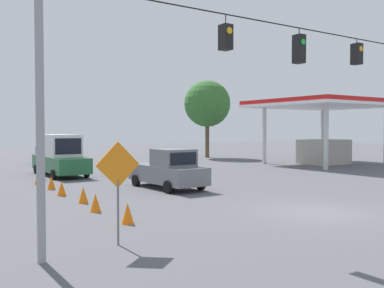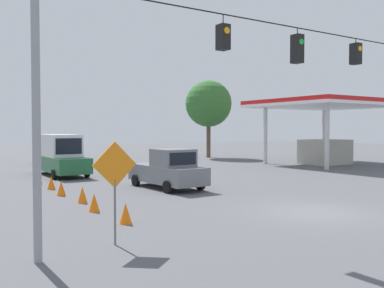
{
  "view_description": "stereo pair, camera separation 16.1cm",
  "coord_description": "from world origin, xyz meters",
  "px_view_note": "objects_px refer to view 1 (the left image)",
  "views": [
    {
      "loc": [
        12.86,
        10.89,
        3.19
      ],
      "look_at": [
        -1.06,
        -10.22,
        2.28
      ],
      "focal_mm": 40.0,
      "sensor_mm": 36.0,
      "label": 1
    },
    {
      "loc": [
        12.72,
        10.97,
        3.19
      ],
      "look_at": [
        -1.06,
        -10.22,
        2.28
      ],
      "focal_mm": 40.0,
      "sensor_mm": 36.0,
      "label": 2
    }
  ],
  "objects_px": {
    "box_truck_green_withflow_far": "(60,155)",
    "traffic_cone_second": "(95,203)",
    "sedan_blue_withflow_deep": "(53,153)",
    "traffic_cone_farthest": "(38,179)",
    "work_zone_sign": "(118,173)",
    "traffic_cone_third": "(83,195)",
    "pickup_truck_grey_withflow_mid": "(169,170)",
    "gas_station": "(324,118)",
    "traffic_cone_fourth": "(62,188)",
    "overhead_signal_span": "(330,89)",
    "tree_horizon_right": "(207,104)",
    "traffic_cone_nearest": "(128,213)",
    "traffic_cone_fifth": "(51,183)"
  },
  "relations": [
    {
      "from": "sedan_blue_withflow_deep",
      "to": "tree_horizon_right",
      "type": "distance_m",
      "value": 17.42
    },
    {
      "from": "box_truck_green_withflow_far",
      "to": "traffic_cone_second",
      "type": "bearing_deg",
      "value": 79.23
    },
    {
      "from": "traffic_cone_farthest",
      "to": "work_zone_sign",
      "type": "relative_size",
      "value": 0.25
    },
    {
      "from": "traffic_cone_second",
      "to": "traffic_cone_third",
      "type": "bearing_deg",
      "value": -96.93
    },
    {
      "from": "box_truck_green_withflow_far",
      "to": "traffic_cone_nearest",
      "type": "bearing_deg",
      "value": 81.44
    },
    {
      "from": "overhead_signal_span",
      "to": "tree_horizon_right",
      "type": "height_order",
      "value": "tree_horizon_right"
    },
    {
      "from": "traffic_cone_second",
      "to": "work_zone_sign",
      "type": "height_order",
      "value": "work_zone_sign"
    },
    {
      "from": "traffic_cone_farthest",
      "to": "gas_station",
      "type": "xyz_separation_m",
      "value": [
        -25.01,
        -0.46,
        3.8
      ]
    },
    {
      "from": "tree_horizon_right",
      "to": "work_zone_sign",
      "type": "bearing_deg",
      "value": 50.65
    },
    {
      "from": "traffic_cone_nearest",
      "to": "gas_station",
      "type": "distance_m",
      "value": 28.18
    },
    {
      "from": "box_truck_green_withflow_far",
      "to": "traffic_cone_nearest",
      "type": "distance_m",
      "value": 16.36
    },
    {
      "from": "pickup_truck_grey_withflow_mid",
      "to": "traffic_cone_fifth",
      "type": "height_order",
      "value": "pickup_truck_grey_withflow_mid"
    },
    {
      "from": "sedan_blue_withflow_deep",
      "to": "traffic_cone_farthest",
      "type": "relative_size",
      "value": 6.15
    },
    {
      "from": "box_truck_green_withflow_far",
      "to": "traffic_cone_third",
      "type": "bearing_deg",
      "value": 78.52
    },
    {
      "from": "pickup_truck_grey_withflow_mid",
      "to": "traffic_cone_third",
      "type": "height_order",
      "value": "pickup_truck_grey_withflow_mid"
    },
    {
      "from": "pickup_truck_grey_withflow_mid",
      "to": "traffic_cone_second",
      "type": "relative_size",
      "value": 7.34
    },
    {
      "from": "traffic_cone_fourth",
      "to": "traffic_cone_fifth",
      "type": "height_order",
      "value": "same"
    },
    {
      "from": "sedan_blue_withflow_deep",
      "to": "gas_station",
      "type": "relative_size",
      "value": 0.38
    },
    {
      "from": "box_truck_green_withflow_far",
      "to": "traffic_cone_farthest",
      "type": "xyz_separation_m",
      "value": [
        2.43,
        4.17,
        -1.03
      ]
    },
    {
      "from": "overhead_signal_span",
      "to": "traffic_cone_fourth",
      "type": "height_order",
      "value": "overhead_signal_span"
    },
    {
      "from": "traffic_cone_third",
      "to": "traffic_cone_fourth",
      "type": "distance_m",
      "value": 2.51
    },
    {
      "from": "pickup_truck_grey_withflow_mid",
      "to": "traffic_cone_nearest",
      "type": "distance_m",
      "value": 8.55
    },
    {
      "from": "traffic_cone_nearest",
      "to": "traffic_cone_third",
      "type": "xyz_separation_m",
      "value": [
        -0.1,
        -4.69,
        0.0
      ]
    },
    {
      "from": "traffic_cone_second",
      "to": "traffic_cone_fourth",
      "type": "distance_m",
      "value": 4.63
    },
    {
      "from": "gas_station",
      "to": "work_zone_sign",
      "type": "xyz_separation_m",
      "value": [
        26.33,
        14.69,
        -2.17
      ]
    },
    {
      "from": "traffic_cone_fourth",
      "to": "box_truck_green_withflow_far",
      "type": "bearing_deg",
      "value": -105.68
    },
    {
      "from": "traffic_cone_nearest",
      "to": "traffic_cone_farthest",
      "type": "relative_size",
      "value": 1.0
    },
    {
      "from": "traffic_cone_second",
      "to": "tree_horizon_right",
      "type": "distance_m",
      "value": 31.96
    },
    {
      "from": "traffic_cone_nearest",
      "to": "traffic_cone_fifth",
      "type": "relative_size",
      "value": 1.0
    },
    {
      "from": "traffic_cone_second",
      "to": "traffic_cone_fifth",
      "type": "distance_m",
      "value": 7.05
    },
    {
      "from": "traffic_cone_fourth",
      "to": "work_zone_sign",
      "type": "relative_size",
      "value": 0.25
    },
    {
      "from": "traffic_cone_farthest",
      "to": "work_zone_sign",
      "type": "height_order",
      "value": "work_zone_sign"
    },
    {
      "from": "traffic_cone_fifth",
      "to": "traffic_cone_farthest",
      "type": "height_order",
      "value": "same"
    },
    {
      "from": "traffic_cone_third",
      "to": "overhead_signal_span",
      "type": "bearing_deg",
      "value": 132.52
    },
    {
      "from": "traffic_cone_fifth",
      "to": "traffic_cone_fourth",
      "type": "bearing_deg",
      "value": 85.81
    },
    {
      "from": "sedan_blue_withflow_deep",
      "to": "pickup_truck_grey_withflow_mid",
      "type": "bearing_deg",
      "value": 92.01
    },
    {
      "from": "sedan_blue_withflow_deep",
      "to": "traffic_cone_third",
      "type": "bearing_deg",
      "value": 77.9
    },
    {
      "from": "pickup_truck_grey_withflow_mid",
      "to": "traffic_cone_fourth",
      "type": "height_order",
      "value": "pickup_truck_grey_withflow_mid"
    },
    {
      "from": "traffic_cone_third",
      "to": "traffic_cone_farthest",
      "type": "xyz_separation_m",
      "value": [
        0.11,
        -7.28,
        0.0
      ]
    },
    {
      "from": "box_truck_green_withflow_far",
      "to": "traffic_cone_second",
      "type": "relative_size",
      "value": 9.22
    },
    {
      "from": "traffic_cone_third",
      "to": "sedan_blue_withflow_deep",
      "type": "bearing_deg",
      "value": -102.1
    },
    {
      "from": "traffic_cone_farthest",
      "to": "traffic_cone_fifth",
      "type": "bearing_deg",
      "value": 92.43
    },
    {
      "from": "pickup_truck_grey_withflow_mid",
      "to": "sedan_blue_withflow_deep",
      "type": "height_order",
      "value": "pickup_truck_grey_withflow_mid"
    },
    {
      "from": "sedan_blue_withflow_deep",
      "to": "box_truck_green_withflow_far",
      "type": "bearing_deg",
      "value": 77.19
    },
    {
      "from": "overhead_signal_span",
      "to": "tree_horizon_right",
      "type": "distance_m",
      "value": 31.73
    },
    {
      "from": "traffic_cone_nearest",
      "to": "traffic_cone_second",
      "type": "xyz_separation_m",
      "value": [
        0.15,
        -2.57,
        0.0
      ]
    },
    {
      "from": "pickup_truck_grey_withflow_mid",
      "to": "sedan_blue_withflow_deep",
      "type": "distance_m",
      "value": 19.76
    },
    {
      "from": "traffic_cone_second",
      "to": "traffic_cone_fourth",
      "type": "xyz_separation_m",
      "value": [
        -0.07,
        -4.63,
        0.0
      ]
    },
    {
      "from": "sedan_blue_withflow_deep",
      "to": "work_zone_sign",
      "type": "height_order",
      "value": "work_zone_sign"
    },
    {
      "from": "pickup_truck_grey_withflow_mid",
      "to": "gas_station",
      "type": "relative_size",
      "value": 0.45
    }
  ]
}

